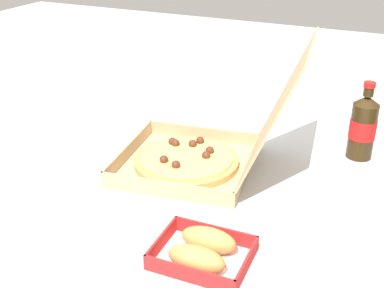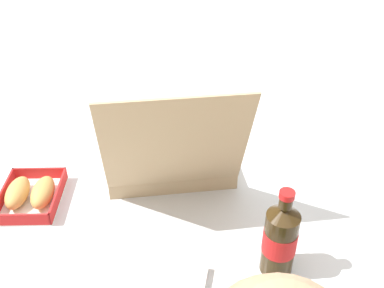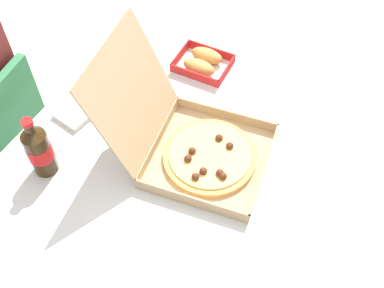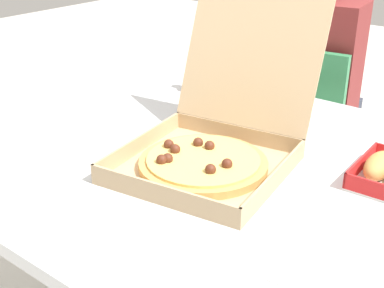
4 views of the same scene
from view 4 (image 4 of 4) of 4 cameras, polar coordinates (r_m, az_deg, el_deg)
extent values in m
cube|color=silver|center=(1.27, 0.74, -1.32)|extent=(1.42, 1.03, 0.03)
cylinder|color=#B7B7BC|center=(2.10, -5.71, -1.16)|extent=(0.05, 0.05, 0.69)
cube|color=#338451|center=(2.07, 12.13, 0.49)|extent=(0.45, 0.45, 0.04)
cube|color=#338451|center=(1.83, 10.73, 4.42)|extent=(0.36, 0.08, 0.38)
cylinder|color=#B2B2B7|center=(2.27, 17.14, -3.86)|extent=(0.03, 0.03, 0.43)
cylinder|color=#B2B2B7|center=(2.36, 9.21, -1.92)|extent=(0.03, 0.03, 0.43)
cylinder|color=#B2B2B7|center=(1.99, 14.52, -7.99)|extent=(0.03, 0.03, 0.43)
cylinder|color=#B2B2B7|center=(2.08, 5.59, -5.56)|extent=(0.03, 0.03, 0.43)
cylinder|color=#333847|center=(2.27, 15.10, -3.38)|extent=(0.09, 0.09, 0.45)
cylinder|color=#333847|center=(2.31, 10.86, -2.34)|extent=(0.09, 0.09, 0.45)
cube|color=#333847|center=(2.11, 15.52, 2.65)|extent=(0.15, 0.31, 0.10)
cube|color=#333847|center=(2.16, 10.96, 3.63)|extent=(0.15, 0.31, 0.10)
cube|color=maroon|center=(1.91, 12.40, 8.91)|extent=(0.38, 0.22, 0.42)
cube|color=tan|center=(1.17, 1.23, -2.73)|extent=(0.39, 0.39, 0.01)
cube|color=tan|center=(1.03, -3.39, -5.41)|extent=(0.34, 0.06, 0.04)
cube|color=tan|center=(1.24, -5.68, 0.07)|extent=(0.06, 0.34, 0.04)
cube|color=tan|center=(1.10, 9.10, -3.71)|extent=(0.06, 0.34, 0.04)
cube|color=tan|center=(1.30, 4.90, 1.22)|extent=(0.34, 0.06, 0.04)
cube|color=tan|center=(1.30, 6.54, 9.63)|extent=(0.36, 0.19, 0.32)
cylinder|color=tan|center=(1.16, 1.23, -2.20)|extent=(0.29, 0.29, 0.02)
cylinder|color=#EAC666|center=(1.16, 1.24, -1.67)|extent=(0.25, 0.25, 0.01)
sphere|color=#562819|center=(1.12, 3.84, -2.17)|extent=(0.02, 0.02, 0.02)
sphere|color=#562819|center=(1.21, -2.54, -0.04)|extent=(0.02, 0.02, 0.02)
sphere|color=#562819|center=(1.10, 2.03, -2.78)|extent=(0.02, 0.02, 0.02)
sphere|color=#562819|center=(1.18, -1.82, -0.59)|extent=(0.02, 0.02, 0.02)
sphere|color=#562819|center=(1.20, 1.93, -0.19)|extent=(0.02, 0.02, 0.02)
sphere|color=#562819|center=(1.14, -3.33, -1.73)|extent=(0.02, 0.02, 0.02)
sphere|color=#562819|center=(1.14, -2.67, -1.59)|extent=(0.02, 0.02, 0.02)
sphere|color=#562819|center=(1.22, 0.68, 0.17)|extent=(0.02, 0.02, 0.02)
cube|color=red|center=(1.11, 19.79, -4.85)|extent=(0.15, 0.01, 0.03)
cube|color=red|center=(1.20, 17.92, -2.10)|extent=(0.01, 0.19, 0.03)
ellipsoid|color=tan|center=(1.19, 19.75, -2.23)|extent=(0.06, 0.12, 0.05)
cylinder|color=#33230F|center=(1.60, 2.92, 8.00)|extent=(0.07, 0.07, 0.16)
cone|color=#33230F|center=(1.58, 2.99, 11.22)|extent=(0.07, 0.07, 0.02)
cylinder|color=#33230F|center=(1.57, 3.02, 12.11)|extent=(0.03, 0.03, 0.02)
cylinder|color=red|center=(1.57, 3.03, 12.80)|extent=(0.03, 0.03, 0.01)
cylinder|color=red|center=(1.60, 2.93, 8.27)|extent=(0.07, 0.07, 0.06)
cube|color=white|center=(0.90, 16.51, -13.61)|extent=(0.23, 0.18, 0.00)
cube|color=white|center=(1.56, 10.41, 4.44)|extent=(0.13, 0.13, 0.02)
camera|label=1|loc=(1.44, 61.79, 17.27)|focal=46.69mm
camera|label=2|loc=(2.05, 20.97, 30.42)|focal=41.19mm
camera|label=3|loc=(1.59, -42.23, 43.19)|focal=43.27mm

